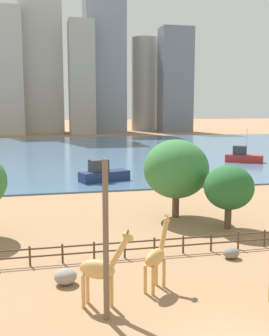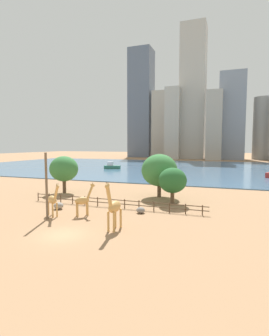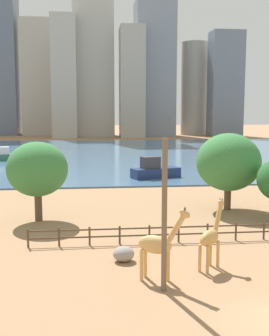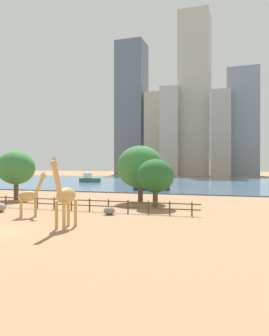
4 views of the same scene
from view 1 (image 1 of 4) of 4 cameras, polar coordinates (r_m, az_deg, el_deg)
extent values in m
plane|color=#9E7551|center=(95.96, -7.76, 2.27)|extent=(400.00, 400.00, 0.00)
cube|color=#476B8C|center=(92.97, -7.60, 2.13)|extent=(180.00, 86.00, 0.20)
cylinder|color=tan|center=(22.70, -3.13, -16.25)|extent=(0.28, 0.28, 1.75)
cylinder|color=tan|center=(22.24, -3.65, -16.79)|extent=(0.28, 0.28, 1.75)
cylinder|color=tan|center=(23.17, -6.37, -15.74)|extent=(0.28, 0.28, 1.75)
cylinder|color=tan|center=(22.73, -6.96, -16.26)|extent=(0.28, 0.28, 1.75)
ellipsoid|color=tan|center=(22.23, -5.08, -13.51)|extent=(2.06, 1.64, 1.01)
cylinder|color=tan|center=(21.45, -2.12, -11.33)|extent=(1.21, 0.88, 1.84)
ellipsoid|color=tan|center=(21.03, -0.91, -9.30)|extent=(0.80, 0.65, 0.66)
cone|color=brown|center=(21.01, -0.84, -8.48)|extent=(0.13, 0.13, 0.18)
cone|color=brown|center=(20.87, -0.98, -8.60)|extent=(0.13, 0.13, 0.18)
cylinder|color=tan|center=(25.13, 2.97, -13.85)|extent=(0.27, 0.27, 1.63)
cylinder|color=tan|center=(24.91, 4.02, -14.07)|extent=(0.27, 0.27, 1.63)
cylinder|color=tan|center=(24.12, 1.46, -14.83)|extent=(0.27, 0.27, 1.63)
cylinder|color=tan|center=(23.89, 2.54, -15.08)|extent=(0.27, 0.27, 1.63)
ellipsoid|color=tan|center=(24.10, 2.78, -12.05)|extent=(1.78, 1.79, 0.94)
cylinder|color=tan|center=(24.62, 3.98, -9.10)|extent=(0.88, 0.89, 1.77)
ellipsoid|color=tan|center=(24.67, 4.38, -7.05)|extent=(0.69, 0.69, 0.57)
cone|color=brown|center=(24.63, 4.23, -6.41)|extent=(0.12, 0.12, 0.17)
cone|color=brown|center=(24.56, 4.53, -6.46)|extent=(0.12, 0.12, 0.17)
cylinder|color=brown|center=(20.35, -3.91, -9.89)|extent=(0.28, 0.28, 7.92)
ellipsoid|color=gray|center=(25.67, -9.33, -14.30)|extent=(1.33, 1.25, 0.94)
ellipsoid|color=gray|center=(30.03, 12.95, -11.13)|extent=(1.12, 1.03, 0.77)
cylinder|color=#4C3826|center=(28.79, -13.99, -11.48)|extent=(0.14, 0.14, 1.30)
cylinder|color=#4C3826|center=(28.79, -9.73, -11.34)|extent=(0.14, 0.14, 1.30)
cylinder|color=#4C3826|center=(28.95, -5.49, -11.14)|extent=(0.14, 0.14, 1.30)
cylinder|color=#4C3826|center=(29.26, -1.33, -10.89)|extent=(0.14, 0.14, 1.30)
cylinder|color=#4C3826|center=(29.71, 2.71, -10.59)|extent=(0.14, 0.14, 1.30)
cylinder|color=#4C3826|center=(30.30, 6.61, -10.25)|extent=(0.14, 0.14, 1.30)
cylinder|color=#4C3826|center=(31.03, 10.34, -9.88)|extent=(0.14, 0.14, 1.30)
cylinder|color=#4C3826|center=(31.87, 13.87, -9.49)|extent=(0.14, 0.14, 1.30)
cylinder|color=#4C3826|center=(32.83, 17.20, -9.09)|extent=(0.14, 0.14, 1.30)
cube|color=#4C3826|center=(29.67, 3.47, -9.70)|extent=(26.10, 0.08, 0.10)
cube|color=#4C3826|center=(29.83, 3.46, -10.64)|extent=(26.10, 0.08, 0.10)
cylinder|color=brown|center=(39.54, 5.59, -5.11)|extent=(0.65, 0.65, 2.15)
ellipsoid|color=#387A3D|center=(38.87, 5.67, -0.12)|extent=(6.02, 6.02, 5.42)
cylinder|color=brown|center=(36.67, 12.54, -6.58)|extent=(0.58, 0.58, 1.89)
ellipsoid|color=#26602D|center=(36.09, 12.67, -2.57)|extent=(4.17, 4.17, 3.75)
cube|color=navy|center=(56.86, -4.10, -1.10)|extent=(7.13, 4.41, 1.34)
cube|color=#333338|center=(56.26, -4.88, 0.31)|extent=(2.80, 2.29, 1.61)
cube|color=#B22D28|center=(78.03, 14.63, 1.27)|extent=(6.83, 5.42, 1.31)
cube|color=#333338|center=(77.93, 14.07, 2.35)|extent=(2.84, 2.57, 1.57)
cylinder|color=silver|center=(77.70, 14.96, 3.42)|extent=(0.16, 0.16, 4.59)
cube|color=#B7B2A8|center=(165.46, -12.68, 18.92)|extent=(15.01, 14.99, 81.42)
cube|color=#B7B2A8|center=(156.28, -16.41, 12.33)|extent=(8.84, 12.55, 43.15)
cube|color=gray|center=(163.75, -4.13, 13.78)|extent=(14.59, 14.68, 50.64)
cube|color=slate|center=(164.65, 5.55, 11.72)|extent=(11.94, 9.08, 39.11)
cube|color=#ADA89E|center=(153.93, -7.19, 11.98)|extent=(8.72, 11.03, 39.46)
cylinder|color=#ADA89E|center=(172.30, 1.42, 11.20)|extent=(10.79, 10.79, 36.61)
camera|label=2|loc=(23.74, 91.72, -4.08)|focal=28.00mm
camera|label=3|loc=(2.06, -158.99, -43.08)|focal=45.00mm
camera|label=4|loc=(25.52, 83.28, -12.23)|focal=35.00mm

